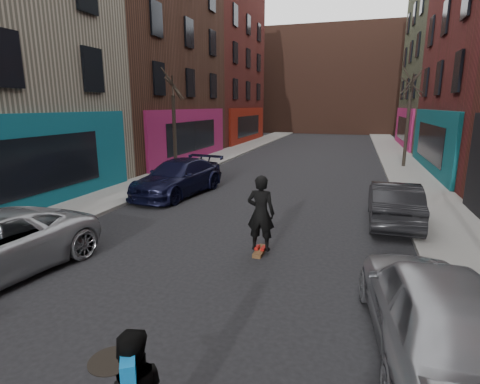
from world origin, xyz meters
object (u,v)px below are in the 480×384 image
Objects in this scene: parked_right_end at (394,203)px; manhole at (112,361)px; tree_left_far at (174,112)px; parked_left_end at (178,177)px; tree_right_far at (409,109)px; skateboard at (260,251)px; skateboarder at (261,213)px; parked_right_far at (435,309)px.

manhole is at bearing 61.99° from parked_right_end.
parked_left_end is at bearing -62.16° from tree_left_far.
tree_left_far is 13.78m from tree_right_far.
skateboarder is (0.00, 0.00, 1.03)m from skateboard.
parked_right_end is at bearing 47.73° from skateboard.
parked_right_end is at bearing 61.60° from manhole.
tree_right_far is 16.92m from skateboard.
parked_right_far is at bearing 138.56° from skateboarder.
tree_left_far is 12.40m from skateboarder.
skateboarder is at bearing 76.90° from manhole.
tree_left_far is at bearing -154.18° from tree_right_far.
parked_right_end is (8.49, -1.62, -0.05)m from parked_left_end.
tree_right_far is at bearing 25.82° from tree_left_far.
tree_right_far is 3.45× the size of skateboarder.
parked_left_end is (2.31, -4.38, -2.64)m from tree_left_far.
parked_right_end is (0.00, 6.92, -0.08)m from parked_right_far.
parked_right_end is at bearing -29.06° from tree_left_far.
skateboarder reaches higher than skateboard.
parked_right_end reaches higher than skateboard.
skateboarder reaches higher than manhole.
manhole is at bearing -61.10° from parked_left_end.
parked_left_end is (-10.09, -10.38, -2.79)m from tree_right_far.
skateboarder reaches higher than parked_left_end.
parked_right_end is at bearing -132.27° from skateboarder.
parked_left_end is at bearing -10.40° from parked_right_end.
parked_right_far is (8.49, -8.54, 0.03)m from parked_left_end.
skateboard is at bearing -0.00° from skateboarder.
skateboard is 1.03m from skateboarder.
parked_right_end is at bearing -95.48° from parked_right_far.
manhole is (-6.21, -20.53, -3.52)m from tree_right_far.
tree_left_far is 16.15m from manhole.
parked_left_end reaches higher than parked_right_end.
parked_left_end is 2.60× the size of skateboarder.
tree_left_far is 1.44× the size of parked_right_far.
skateboard is at bearing -53.19° from tree_left_far.
parked_right_far is (-1.60, -18.92, -2.76)m from tree_right_far.
tree_left_far is 5.61m from parked_left_end.
parked_left_end is 6.39× the size of skateboard.
tree_right_far reaches higher than parked_left_end.
tree_left_far is 3.30× the size of skateboarder.
tree_left_far is 1.55× the size of parked_right_end.
parked_left_end is at bearing -46.42° from skateboarder.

